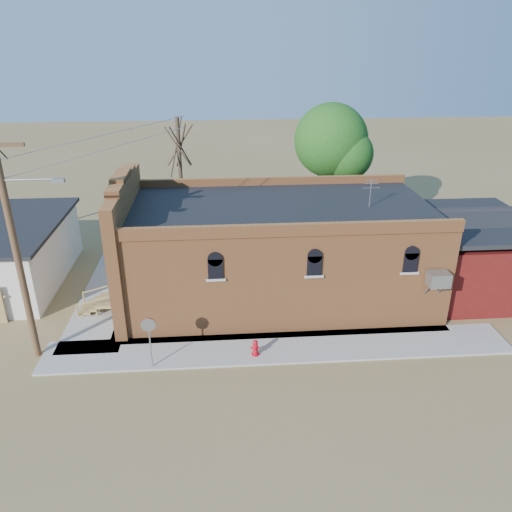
{
  "coord_description": "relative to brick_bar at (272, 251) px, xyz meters",
  "views": [
    {
      "loc": [
        -0.75,
        -16.05,
        11.81
      ],
      "look_at": [
        0.85,
        4.88,
        2.4
      ],
      "focal_mm": 35.0,
      "sensor_mm": 36.0,
      "label": 1
    }
  ],
  "objects": [
    {
      "name": "sidewalk_south",
      "position": [
        -0.14,
        -4.59,
        -2.3
      ],
      "size": [
        19.0,
        2.2,
        0.08
      ],
      "primitive_type": "cube",
      "color": "#9E9991",
      "rests_on": "ground"
    },
    {
      "name": "trash_barrel",
      "position": [
        -6.94,
        -0.59,
        -1.85
      ],
      "size": [
        0.63,
        0.63,
        0.83
      ],
      "primitive_type": "cylinder",
      "rotation": [
        0.0,
        0.0,
        0.18
      ],
      "color": "navy",
      "rests_on": "sidewalk_west"
    },
    {
      "name": "red_shed",
      "position": [
        9.86,
        0.01,
        -0.07
      ],
      "size": [
        5.4,
        6.4,
        4.3
      ],
      "color": "#51100E",
      "rests_on": "ground"
    },
    {
      "name": "stop_sign",
      "position": [
        -5.17,
        -5.49,
        -0.61
      ],
      "size": [
        0.58,
        0.11,
        2.15
      ],
      "rotation": [
        0.0,
        0.0,
        -0.3
      ],
      "color": "gray",
      "rests_on": "sidewalk_south"
    },
    {
      "name": "fire_hydrant",
      "position": [
        -1.16,
        -5.06,
        -1.92
      ],
      "size": [
        0.4,
        0.39,
        0.68
      ],
      "rotation": [
        0.0,
        0.0,
        -0.32
      ],
      "color": "#B70A17",
      "rests_on": "sidewalk_south"
    },
    {
      "name": "utility_pole",
      "position": [
        -9.79,
        -4.29,
        2.43
      ],
      "size": [
        3.12,
        0.26,
        9.0
      ],
      "color": "#533821",
      "rests_on": "ground"
    },
    {
      "name": "tree_leafy",
      "position": [
        4.36,
        8.01,
        3.59
      ],
      "size": [
        4.4,
        4.4,
        8.15
      ],
      "color": "#4B382B",
      "rests_on": "ground"
    },
    {
      "name": "brick_bar",
      "position": [
        0.0,
        0.0,
        0.0
      ],
      "size": [
        16.4,
        7.97,
        6.3
      ],
      "color": "#B36736",
      "rests_on": "ground"
    },
    {
      "name": "sidewalk_west",
      "position": [
        -7.94,
        0.51,
        -2.3
      ],
      "size": [
        2.6,
        10.0,
        0.08
      ],
      "primitive_type": "cube",
      "color": "#9E9991",
      "rests_on": "ground"
    },
    {
      "name": "tree_bare_near",
      "position": [
        -4.64,
        7.51,
        3.62
      ],
      "size": [
        2.8,
        2.8,
        7.65
      ],
      "color": "#4B382B",
      "rests_on": "ground"
    },
    {
      "name": "ground",
      "position": [
        -1.64,
        -5.49,
        -2.34
      ],
      "size": [
        120.0,
        120.0,
        0.0
      ],
      "primitive_type": "plane",
      "color": "brown",
      "rests_on": "ground"
    }
  ]
}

